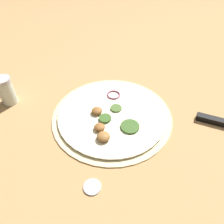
% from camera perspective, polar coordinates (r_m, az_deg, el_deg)
% --- Properties ---
extents(ground_plane, '(3.00, 3.00, 0.00)m').
position_cam_1_polar(ground_plane, '(0.66, 0.00, -1.09)').
color(ground_plane, tan).
extents(pizza, '(0.36, 0.36, 0.03)m').
position_cam_1_polar(pizza, '(0.65, -0.06, -0.84)').
color(pizza, beige).
rests_on(pizza, ground_plane).
extents(spice_jar, '(0.05, 0.05, 0.09)m').
position_cam_1_polar(spice_jar, '(0.75, -25.95, 5.04)').
color(spice_jar, silver).
rests_on(spice_jar, ground_plane).
extents(loose_cap, '(0.04, 0.04, 0.01)m').
position_cam_1_polar(loose_cap, '(0.52, -5.19, -18.80)').
color(loose_cap, '#B2B2B7').
rests_on(loose_cap, ground_plane).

